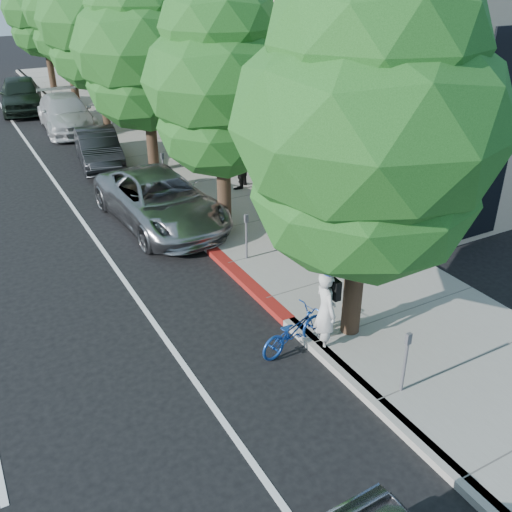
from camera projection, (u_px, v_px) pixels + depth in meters
ground at (266, 303)px, 13.42m from camera, size 120.00×120.00×0.00m
sidewalk at (211, 182)px, 20.58m from camera, size 4.60×56.00×0.15m
curb at (150, 193)px, 19.59m from camera, size 0.30×56.00×0.15m
curb_red_segment at (246, 282)px, 14.16m from camera, size 0.32×4.00×0.15m
storefront_building at (254, 39)px, 29.91m from camera, size 10.00×36.00×7.00m
street_tree_0 at (368, 128)px, 10.18m from camera, size 5.07×5.07×7.49m
street_tree_1 at (221, 83)px, 14.92m from camera, size 4.16×4.16×6.97m
street_tree_2 at (144, 49)px, 19.49m from camera, size 4.94×4.94×7.42m
street_tree_3 at (96, 21)px, 23.95m from camera, size 4.93×4.93×7.97m
street_tree_4 at (64, 11)px, 28.60m from camera, size 4.01×4.01×7.71m
street_tree_5 at (41, 10)px, 33.39m from camera, size 4.53×4.53×7.46m
cyclist at (325, 311)px, 11.48m from camera, size 0.54×0.72×1.79m
bicycle at (293, 331)px, 11.66m from camera, size 1.77×0.93×0.89m
silver_suv at (161, 200)px, 17.11m from camera, size 2.89×5.69×1.54m
dark_sedan at (98, 148)px, 22.16m from camera, size 2.01×4.35×1.38m
white_pickup at (66, 113)px, 26.80m from camera, size 2.57×5.58×1.58m
dark_suv_far at (21, 94)px, 30.14m from camera, size 2.71×5.41×1.77m
pedestrian at (237, 161)px, 19.39m from camera, size 1.19×1.19×1.94m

